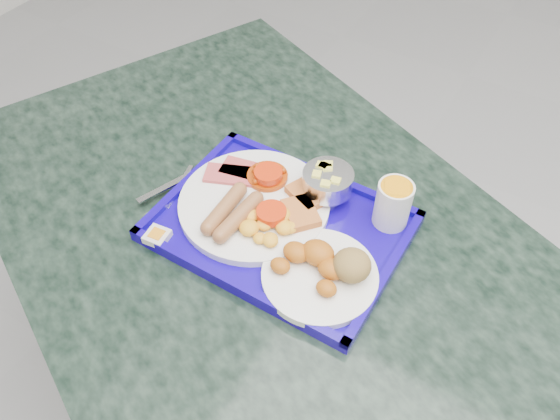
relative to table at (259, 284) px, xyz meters
name	(u,v)px	position (x,y,z in m)	size (l,w,h in m)	color
table	(259,284)	(0.00, 0.00, 0.00)	(1.42, 1.22, 0.75)	slate
tray	(280,227)	(0.05, 0.01, 0.20)	(0.42, 0.31, 0.03)	#130397
main_plate	(258,204)	(-0.01, 0.02, 0.22)	(0.27, 0.27, 0.04)	white
bread_plate	(324,270)	(0.16, -0.05, 0.22)	(0.19, 0.19, 0.06)	white
fruit_bowl	(327,181)	(0.08, 0.11, 0.25)	(0.09, 0.09, 0.06)	silver
juice_cup	(393,203)	(0.20, 0.12, 0.25)	(0.06, 0.06, 0.09)	white
spoon	(202,172)	(-0.15, 0.04, 0.21)	(0.06, 0.15, 0.01)	silver
knife	(180,180)	(-0.17, 0.00, 0.21)	(0.01, 0.18, 0.00)	silver
jam_packet	(157,236)	(-0.12, -0.13, 0.21)	(0.04, 0.04, 0.02)	silver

